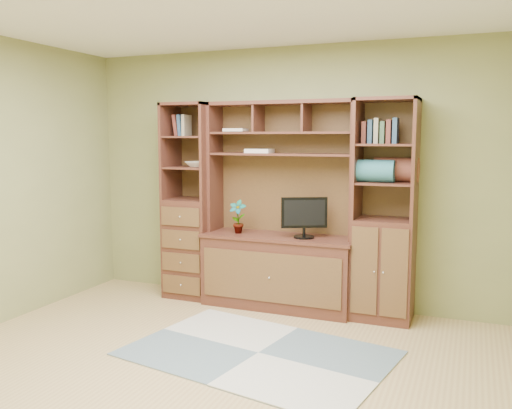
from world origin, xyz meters
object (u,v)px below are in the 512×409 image
at_px(right_tower, 385,211).
at_px(monitor, 304,210).
at_px(center_hutch, 279,206).
at_px(left_tower, 191,201).

relative_size(right_tower, monitor, 3.76).
bearing_deg(right_tower, center_hutch, -177.77).
height_order(left_tower, right_tower, same).
bearing_deg(center_hutch, monitor, -7.26).
relative_size(center_hutch, left_tower, 1.00).
relative_size(left_tower, monitor, 3.76).
height_order(center_hutch, right_tower, same).
bearing_deg(left_tower, center_hutch, -2.29).
distance_m(center_hutch, right_tower, 1.03).
xyz_separation_m(left_tower, monitor, (1.27, -0.07, -0.02)).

